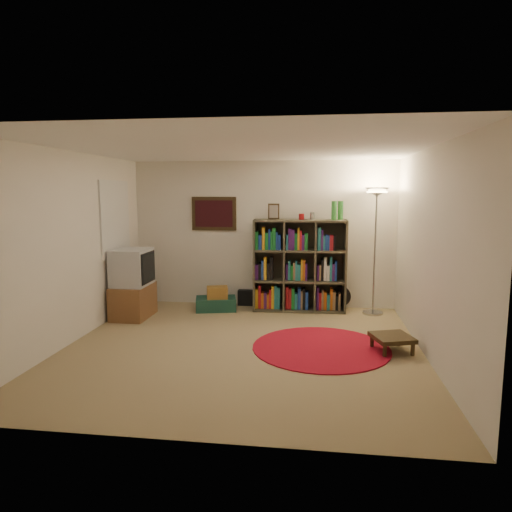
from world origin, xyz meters
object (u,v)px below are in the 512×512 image
Objects in this scene: suitcase at (216,304)px; side_table at (392,338)px; floor_lamp at (376,210)px; bookshelf at (298,267)px; tv_stand at (133,285)px; floor_fan at (341,297)px.

suitcase reaches higher than side_table.
floor_lamp is 3.04m from suitcase.
bookshelf is 1.67× the size of tv_stand.
side_table is (0.02, -1.80, -1.52)m from floor_lamp.
side_table is (2.61, -1.70, 0.07)m from suitcase.
suitcase is 1.31× the size of side_table.
side_table is (0.52, -2.06, -0.02)m from floor_fan.
tv_stand is (-3.79, -0.70, -1.17)m from floor_lamp.
floor_lamp is 5.27× the size of floor_fan.
bookshelf reaches higher than side_table.
floor_fan is at bearing 11.53° from bookshelf.
floor_lamp is 1.87× the size of tv_stand.
bookshelf reaches higher than tv_stand.
floor_lamp is 2.36m from side_table.
floor_lamp is 3.59× the size of side_table.
floor_lamp is 4.03m from tv_stand.
floor_lamp reaches higher than floor_fan.
tv_stand reaches higher than suitcase.
floor_fan is 3.44m from tv_stand.
bookshelf is 4.71× the size of floor_fan.
suitcase is (-2.09, -0.36, -0.09)m from floor_fan.
side_table is at bearing -89.44° from floor_lamp.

